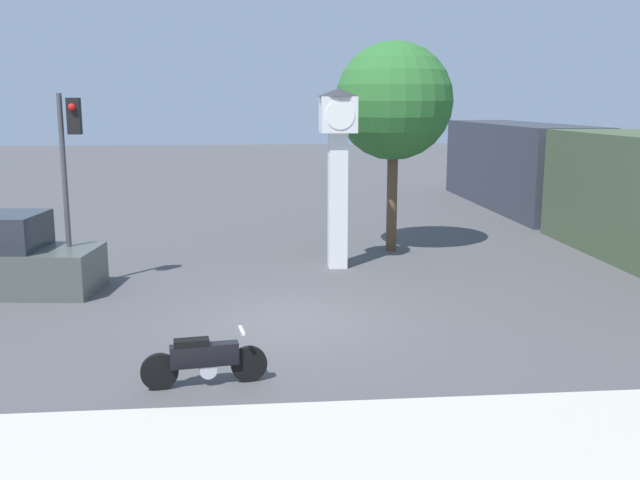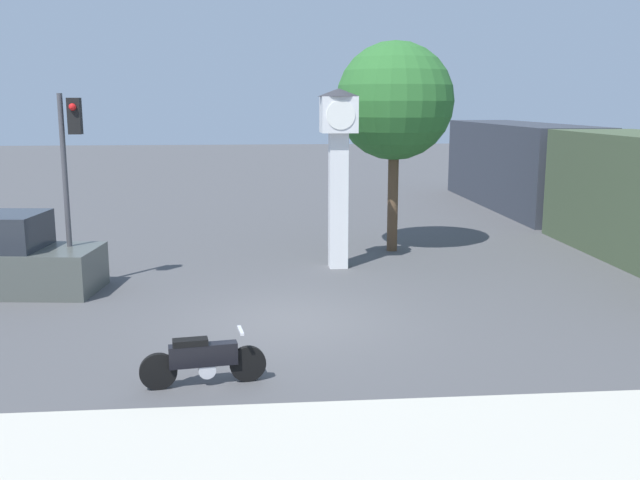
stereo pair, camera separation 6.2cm
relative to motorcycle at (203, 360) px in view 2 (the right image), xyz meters
The scene contains 7 objects.
ground_plane 3.45m from the motorcycle, 64.66° to the left, with size 120.00×120.00×0.00m, color #4C4C4F.
motorcycle is the anchor object (origin of this frame).
clock_tower 8.66m from the motorcycle, 69.10° to the left, with size 1.08×1.08×4.59m.
freight_train 16.93m from the motorcycle, 46.60° to the left, with size 2.80×22.86×3.40m.
traffic_light 7.41m from the motorcycle, 118.53° to the left, with size 0.50×0.35×4.44m.
street_tree 11.44m from the motorcycle, 63.85° to the left, with size 3.30×3.30×5.93m.
parked_car 7.74m from the motorcycle, 129.73° to the left, with size 4.37×2.25×1.80m.
Camera 2 is at (-0.61, -13.48, 4.25)m, focal length 40.00 mm.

